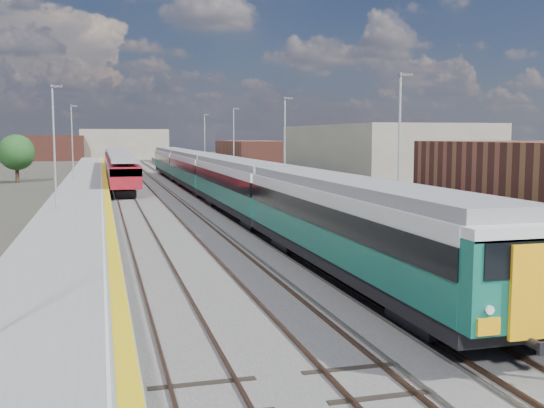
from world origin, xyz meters
name	(u,v)px	position (x,y,z in m)	size (l,w,h in m)	color
ground	(189,197)	(0.00, 50.00, 0.00)	(320.00, 320.00, 0.00)	#47443A
ballast_bed	(161,195)	(-2.25, 52.50, 0.03)	(10.50, 155.00, 0.06)	#565451
tracks	(166,193)	(-1.65, 54.18, 0.11)	(8.96, 160.00, 0.17)	#4C3323
platform_right	(241,188)	(5.28, 52.49, 0.54)	(4.70, 155.00, 8.52)	slate
platform_left	(84,192)	(-9.05, 52.49, 0.52)	(4.30, 155.00, 8.52)	slate
buildings	(48,111)	(-18.12, 138.60, 10.70)	(72.00, 185.50, 40.00)	brown
green_train	(213,175)	(1.50, 45.89, 2.27)	(2.92, 81.29, 3.22)	black
red_train	(117,164)	(-5.50, 75.28, 2.01)	(2.70, 54.72, 3.40)	black
tree_c	(16,152)	(-16.98, 72.88, 3.56)	(4.17, 4.17, 5.66)	#382619
tree_d	(335,146)	(20.27, 67.05, 4.25)	(4.98, 4.98, 6.75)	#382619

